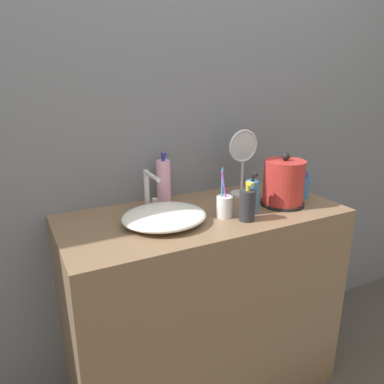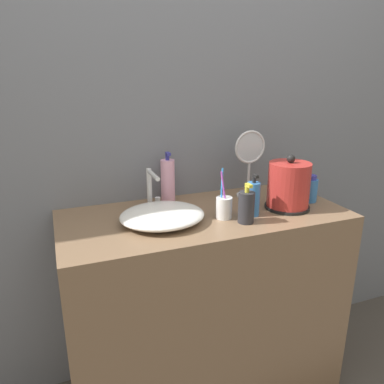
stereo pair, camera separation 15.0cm
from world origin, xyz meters
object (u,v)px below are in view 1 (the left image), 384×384
(shampoo_bottle, at_px, (301,186))
(electric_kettle, at_px, (284,184))
(lotion_bottle, at_px, (164,181))
(hand_cream_bottle, at_px, (247,205))
(toothbrush_cup, at_px, (224,206))
(mouthwash_bottle, at_px, (252,197))
(faucet, at_px, (150,188))
(vanity_mirror, at_px, (243,159))

(shampoo_bottle, bearing_deg, electric_kettle, -163.51)
(lotion_bottle, bearing_deg, hand_cream_bottle, -59.30)
(shampoo_bottle, xyz_separation_m, hand_cream_bottle, (-0.39, -0.12, 0.01))
(toothbrush_cup, height_order, mouthwash_bottle, toothbrush_cup)
(toothbrush_cup, bearing_deg, lotion_bottle, 117.86)
(lotion_bottle, bearing_deg, faucet, -144.12)
(toothbrush_cup, distance_m, lotion_bottle, 0.32)
(electric_kettle, bearing_deg, mouthwash_bottle, -173.43)
(faucet, relative_size, lotion_bottle, 0.75)
(faucet, relative_size, vanity_mirror, 0.55)
(lotion_bottle, bearing_deg, mouthwash_bottle, -47.30)
(vanity_mirror, bearing_deg, faucet, 179.43)
(hand_cream_bottle, bearing_deg, vanity_mirror, 59.51)
(shampoo_bottle, height_order, mouthwash_bottle, mouthwash_bottle)
(mouthwash_bottle, bearing_deg, vanity_mirror, 65.43)
(faucet, height_order, shampoo_bottle, faucet)
(toothbrush_cup, xyz_separation_m, vanity_mirror, (0.22, 0.21, 0.13))
(vanity_mirror, bearing_deg, electric_kettle, -68.02)
(faucet, height_order, vanity_mirror, vanity_mirror)
(faucet, xyz_separation_m, mouthwash_bottle, (0.36, -0.23, -0.03))
(faucet, bearing_deg, hand_cream_bottle, -43.33)
(shampoo_bottle, xyz_separation_m, vanity_mirror, (-0.22, 0.16, 0.12))
(mouthwash_bottle, height_order, hand_cream_bottle, mouthwash_bottle)
(shampoo_bottle, bearing_deg, hand_cream_bottle, -162.78)
(toothbrush_cup, relative_size, mouthwash_bottle, 1.17)
(electric_kettle, distance_m, lotion_bottle, 0.53)
(faucet, xyz_separation_m, vanity_mirror, (0.46, -0.00, 0.08))
(toothbrush_cup, height_order, hand_cream_bottle, toothbrush_cup)
(faucet, height_order, hand_cream_bottle, faucet)
(lotion_bottle, xyz_separation_m, mouthwash_bottle, (0.27, -0.29, -0.03))
(toothbrush_cup, relative_size, lotion_bottle, 0.90)
(electric_kettle, relative_size, lotion_bottle, 1.04)
(faucet, bearing_deg, toothbrush_cup, -41.42)
(shampoo_bottle, relative_size, vanity_mirror, 0.39)
(toothbrush_cup, relative_size, vanity_mirror, 0.65)
(faucet, xyz_separation_m, lotion_bottle, (0.09, 0.07, -0.00))
(lotion_bottle, height_order, hand_cream_bottle, lotion_bottle)
(vanity_mirror, bearing_deg, lotion_bottle, 169.12)
(toothbrush_cup, height_order, vanity_mirror, vanity_mirror)
(faucet, bearing_deg, vanity_mirror, -0.57)
(hand_cream_bottle, bearing_deg, faucet, 136.67)
(lotion_bottle, relative_size, shampoo_bottle, 1.87)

